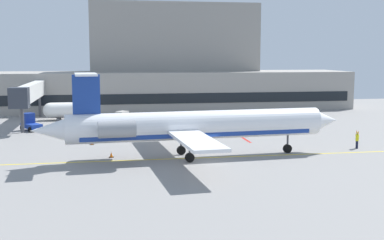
# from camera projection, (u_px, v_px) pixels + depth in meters

# --- Properties ---
(ground) EXTENTS (120.00, 120.00, 0.11)m
(ground) POSITION_uv_depth(u_px,v_px,m) (207.00, 161.00, 47.91)
(ground) COLOR gray
(terminal_building) EXTENTS (67.46, 14.95, 19.88)m
(terminal_building) POSITION_uv_depth(u_px,v_px,m) (172.00, 70.00, 94.33)
(terminal_building) COLOR gray
(terminal_building) RESTS_ON ground
(jet_bridge_west) EXTENTS (2.40, 21.46, 6.06)m
(jet_bridge_west) POSITION_uv_depth(u_px,v_px,m) (30.00, 93.00, 71.75)
(jet_bridge_west) COLOR silver
(jet_bridge_west) RESTS_ON ground
(regional_jet) EXTENTS (31.32, 22.74, 8.50)m
(regional_jet) POSITION_uv_depth(u_px,v_px,m) (192.00, 126.00, 48.86)
(regional_jet) COLOR white
(regional_jet) RESTS_ON ground
(baggage_tug) EXTENTS (3.48, 3.39, 2.19)m
(baggage_tug) POSITION_uv_depth(u_px,v_px,m) (125.00, 120.00, 70.60)
(baggage_tug) COLOR silver
(baggage_tug) RESTS_ON ground
(pushback_tractor) EXTENTS (4.11, 2.66, 2.01)m
(pushback_tractor) POSITION_uv_depth(u_px,v_px,m) (190.00, 127.00, 64.30)
(pushback_tractor) COLOR #E5B20C
(pushback_tractor) RESTS_ON ground
(belt_loader) EXTENTS (3.27, 3.58, 2.34)m
(belt_loader) POSITION_uv_depth(u_px,v_px,m) (30.00, 123.00, 66.99)
(belt_loader) COLOR #19389E
(belt_loader) RESTS_ON ground
(fuel_tank) EXTENTS (8.38, 2.46, 2.77)m
(fuel_tank) POSITION_uv_depth(u_px,v_px,m) (70.00, 110.00, 77.84)
(fuel_tank) COLOR white
(fuel_tank) RESTS_ON ground
(marshaller) EXTENTS (0.34, 0.83, 1.94)m
(marshaller) POSITION_uv_depth(u_px,v_px,m) (357.00, 139.00, 54.11)
(marshaller) COLOR #191E33
(marshaller) RESTS_ON ground
(safety_cone_alpha) EXTENTS (0.47, 0.47, 0.55)m
(safety_cone_alpha) POSITION_uv_depth(u_px,v_px,m) (92.00, 142.00, 56.51)
(safety_cone_alpha) COLOR orange
(safety_cone_alpha) RESTS_ON ground
(safety_cone_bravo) EXTENTS (0.47, 0.47, 0.55)m
(safety_cone_bravo) POSITION_uv_depth(u_px,v_px,m) (111.00, 155.00, 49.47)
(safety_cone_bravo) COLOR orange
(safety_cone_bravo) RESTS_ON ground
(safety_cone_charlie) EXTENTS (0.47, 0.47, 0.55)m
(safety_cone_charlie) POSITION_uv_depth(u_px,v_px,m) (219.00, 144.00, 55.52)
(safety_cone_charlie) COLOR orange
(safety_cone_charlie) RESTS_ON ground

